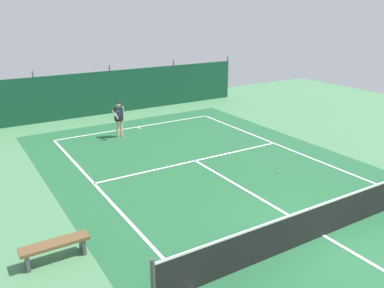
% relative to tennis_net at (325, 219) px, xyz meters
% --- Properties ---
extents(ground_plane, '(36.00, 36.00, 0.00)m').
position_rel_tennis_net_xyz_m(ground_plane, '(0.00, 0.00, -0.51)').
color(ground_plane, '#4C8456').
extents(court_surface, '(11.02, 26.60, 0.01)m').
position_rel_tennis_net_xyz_m(court_surface, '(0.00, 0.00, -0.51)').
color(court_surface, '#236038').
rests_on(court_surface, ground).
extents(tennis_net, '(10.12, 0.10, 1.10)m').
position_rel_tennis_net_xyz_m(tennis_net, '(0.00, 0.00, 0.00)').
color(tennis_net, black).
rests_on(tennis_net, ground).
extents(back_fence, '(16.30, 0.98, 2.70)m').
position_rel_tennis_net_xyz_m(back_fence, '(-0.00, 15.78, 0.16)').
color(back_fence, '#14472D').
rests_on(back_fence, ground).
extents(tennis_player, '(0.67, 0.78, 1.64)m').
position_rel_tennis_net_xyz_m(tennis_player, '(-1.35, 10.88, 0.45)').
color(tennis_player, '#D8AD8C').
rests_on(tennis_player, ground).
extents(tennis_ball_near_player, '(0.07, 0.07, 0.07)m').
position_rel_tennis_net_xyz_m(tennis_ball_near_player, '(1.98, 3.83, -0.48)').
color(tennis_ball_near_player, '#CCDB33').
rests_on(tennis_ball_near_player, ground).
extents(parked_car, '(2.27, 4.33, 1.68)m').
position_rel_tennis_net_xyz_m(parked_car, '(-0.67, 18.55, 0.33)').
color(parked_car, silver).
rests_on(parked_car, ground).
extents(courtside_bench, '(1.60, 0.40, 0.49)m').
position_rel_tennis_net_xyz_m(courtside_bench, '(-6.31, 2.62, -0.14)').
color(courtside_bench, brown).
rests_on(courtside_bench, ground).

